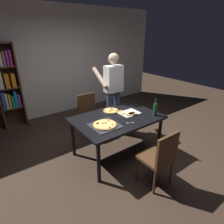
# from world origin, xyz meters

# --- Properties ---
(ground_plane) EXTENTS (12.00, 12.00, 0.00)m
(ground_plane) POSITION_xyz_m (0.00, 0.00, 0.00)
(ground_plane) COLOR #38281E
(back_wall) EXTENTS (6.40, 0.10, 2.80)m
(back_wall) POSITION_xyz_m (0.00, 2.60, 1.40)
(back_wall) COLOR silver
(back_wall) RESTS_ON ground_plane
(dining_table) EXTENTS (1.51, 1.02, 0.75)m
(dining_table) POSITION_xyz_m (0.00, 0.00, 0.68)
(dining_table) COLOR black
(dining_table) RESTS_ON ground_plane
(chair_near_camera) EXTENTS (0.42, 0.42, 0.90)m
(chair_near_camera) POSITION_xyz_m (-0.00, -1.00, 0.51)
(chair_near_camera) COLOR #472D19
(chair_near_camera) RESTS_ON ground_plane
(chair_far_side) EXTENTS (0.42, 0.42, 0.90)m
(chair_far_side) POSITION_xyz_m (0.00, 1.00, 0.51)
(chair_far_side) COLOR #472D19
(chair_far_side) RESTS_ON ground_plane
(person_serving_pizza) EXTENTS (0.55, 0.54, 1.75)m
(person_serving_pizza) POSITION_xyz_m (0.50, 0.78, 1.00)
(person_serving_pizza) COLOR #38476B
(person_serving_pizza) RESTS_ON ground_plane
(pepperoni_pizza_on_tray) EXTENTS (0.44, 0.44, 0.04)m
(pepperoni_pizza_on_tray) POSITION_xyz_m (-0.36, -0.14, 0.77)
(pepperoni_pizza_on_tray) COLOR #2D2D33
(pepperoni_pizza_on_tray) RESTS_ON dining_table
(pizza_slices_on_towel) EXTENTS (0.36, 0.31, 0.03)m
(pizza_slices_on_towel) POSITION_xyz_m (0.28, -0.01, 0.76)
(pizza_slices_on_towel) COLOR white
(pizza_slices_on_towel) RESTS_ON dining_table
(wine_bottle) EXTENTS (0.07, 0.07, 0.32)m
(wine_bottle) POSITION_xyz_m (0.60, -0.33, 0.87)
(wine_bottle) COLOR #194723
(wine_bottle) RESTS_ON dining_table
(kitchen_scissors) EXTENTS (0.20, 0.13, 0.01)m
(kitchen_scissors) POSITION_xyz_m (-0.04, -0.28, 0.76)
(kitchen_scissors) COLOR silver
(kitchen_scissors) RESTS_ON dining_table
(second_pizza_plain) EXTENTS (0.28, 0.28, 0.03)m
(second_pizza_plain) POSITION_xyz_m (0.08, 0.29, 0.76)
(second_pizza_plain) COLOR tan
(second_pizza_plain) RESTS_ON dining_table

